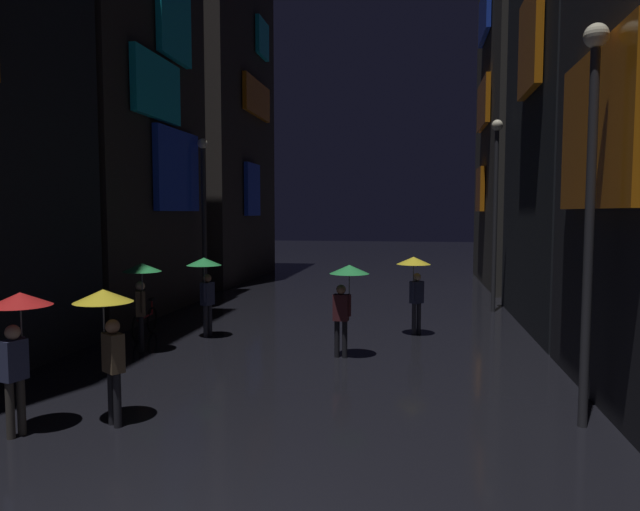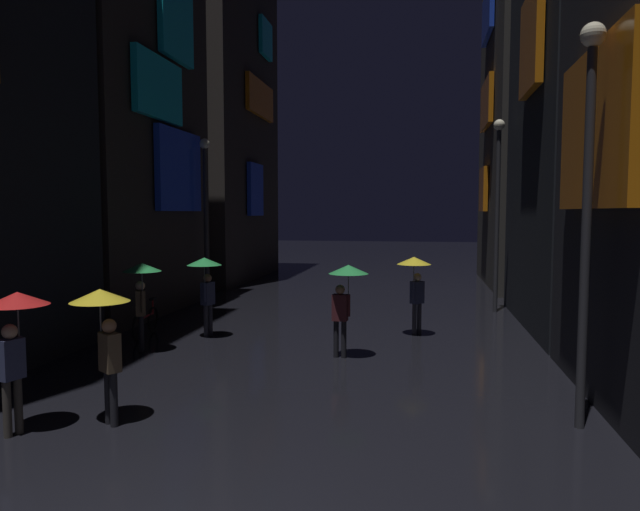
% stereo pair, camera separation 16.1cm
% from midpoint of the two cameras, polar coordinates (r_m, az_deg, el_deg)
% --- Properties ---
extents(building_left_mid, '(4.25, 7.18, 12.45)m').
position_cam_midpoint_polar(building_left_mid, '(20.17, -20.11, 12.44)').
color(building_left_mid, '#2D2826').
rests_on(building_left_mid, ground).
extents(building_left_far, '(4.25, 8.90, 20.45)m').
position_cam_midpoint_polar(building_left_far, '(29.74, -10.26, 17.75)').
color(building_left_far, '#2D2826').
rests_on(building_left_far, ground).
extents(building_right_far, '(4.25, 8.67, 15.73)m').
position_cam_midpoint_polar(building_right_far, '(27.86, 20.92, 13.51)').
color(building_right_far, '#33302D').
rests_on(building_right_far, ground).
extents(pedestrian_near_crossing_green, '(0.90, 0.90, 2.12)m').
position_cam_midpoint_polar(pedestrian_near_crossing_green, '(14.03, -17.11, -2.53)').
color(pedestrian_near_crossing_green, black).
rests_on(pedestrian_near_crossing_green, ground).
extents(pedestrian_midstreet_left_yellow, '(0.90, 0.90, 2.12)m').
position_cam_midpoint_polar(pedestrian_midstreet_left_yellow, '(15.42, 9.77, -1.79)').
color(pedestrian_midstreet_left_yellow, '#2D2D38').
rests_on(pedestrian_midstreet_left_yellow, ground).
extents(pedestrian_foreground_right_yellow, '(0.90, 0.90, 2.12)m').
position_cam_midpoint_polar(pedestrian_foreground_right_yellow, '(9.44, -20.40, -5.90)').
color(pedestrian_foreground_right_yellow, black).
rests_on(pedestrian_foreground_right_yellow, ground).
extents(pedestrian_far_right_red, '(0.90, 0.90, 2.12)m').
position_cam_midpoint_polar(pedestrian_far_right_red, '(9.60, -27.74, -5.95)').
color(pedestrian_far_right_red, '#38332D').
rests_on(pedestrian_far_right_red, ground).
extents(pedestrian_foreground_left_green, '(0.90, 0.90, 2.12)m').
position_cam_midpoint_polar(pedestrian_foreground_left_green, '(15.25, -11.09, -1.88)').
color(pedestrian_foreground_left_green, '#2D2D38').
rests_on(pedestrian_foreground_left_green, ground).
extents(pedestrian_midstreet_centre_green, '(0.90, 0.90, 2.12)m').
position_cam_midpoint_polar(pedestrian_midstreet_centre_green, '(12.88, 2.94, -2.94)').
color(pedestrian_midstreet_centre_green, black).
rests_on(pedestrian_midstreet_centre_green, ground).
extents(bicycle_parked_at_storefront, '(0.28, 1.81, 0.96)m').
position_cam_midpoint_polar(bicycle_parked_at_storefront, '(15.88, -16.72, -6.41)').
color(bicycle_parked_at_storefront, black).
rests_on(bicycle_parked_at_storefront, ground).
extents(streetlamp_right_far, '(0.36, 0.36, 6.30)m').
position_cam_midpoint_polar(streetlamp_right_far, '(19.62, 17.56, 5.82)').
color(streetlamp_right_far, '#2D2D33').
rests_on(streetlamp_right_far, ground).
extents(streetlamp_right_near, '(0.36, 0.36, 6.07)m').
position_cam_midpoint_polar(streetlamp_right_near, '(9.46, 25.66, 6.61)').
color(streetlamp_right_near, '#2D2D33').
rests_on(streetlamp_right_near, ground).
extents(streetlamp_left_far, '(0.36, 0.36, 5.89)m').
position_cam_midpoint_polar(streetlamp_left_far, '(20.67, -11.17, 5.24)').
color(streetlamp_left_far, '#2D2D33').
rests_on(streetlamp_left_far, ground).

